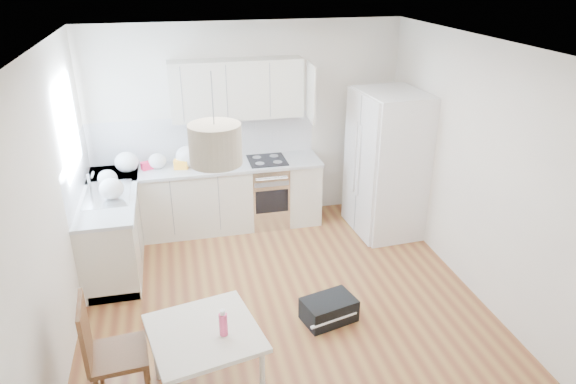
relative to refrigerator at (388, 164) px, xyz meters
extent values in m
plane|color=brown|center=(-1.71, -1.25, -0.95)|extent=(4.20, 4.20, 0.00)
plane|color=white|center=(-1.71, -1.25, 1.75)|extent=(4.20, 4.20, 0.00)
plane|color=white|center=(-1.71, 0.85, 0.40)|extent=(4.20, 0.00, 4.20)
plane|color=white|center=(-3.81, -1.25, 0.40)|extent=(0.00, 4.20, 4.20)
plane|color=white|center=(0.39, -1.25, 0.40)|extent=(0.00, 4.20, 4.20)
cube|color=#BFE0F9|center=(-3.80, -0.10, 0.80)|extent=(0.02, 1.00, 1.00)
cube|color=beige|center=(-2.31, 0.55, -0.51)|extent=(3.00, 0.60, 0.88)
cube|color=beige|center=(-3.51, -0.05, -0.51)|extent=(0.60, 1.80, 0.88)
cube|color=#B1B4B6|center=(-2.31, 0.55, -0.05)|extent=(3.02, 0.64, 0.04)
cube|color=#B1B4B6|center=(-3.51, -0.05, -0.05)|extent=(0.64, 1.82, 0.04)
cube|color=white|center=(-2.31, 0.85, 0.26)|extent=(3.00, 0.01, 0.58)
cube|color=white|center=(-3.80, -0.05, 0.26)|extent=(0.01, 1.80, 0.58)
cube|color=beige|center=(-1.86, 0.69, 0.92)|extent=(1.70, 0.32, 0.75)
cube|color=beige|center=(-2.61, -2.45, -0.31)|extent=(1.00, 1.00, 0.04)
cylinder|color=beige|center=(-2.19, -2.73, -0.64)|extent=(0.04, 0.04, 0.62)
cylinder|color=beige|center=(-3.03, -2.18, -0.64)|extent=(0.04, 0.04, 0.62)
cylinder|color=beige|center=(-2.34, -2.03, -0.64)|extent=(0.04, 0.04, 0.62)
cylinder|color=#E23E6E|center=(-2.46, -2.53, -0.17)|extent=(0.09, 0.09, 0.23)
cube|color=black|center=(-1.32, -1.73, -0.83)|extent=(0.59, 0.46, 0.24)
cylinder|color=#B8A98D|center=(-2.42, -2.31, 1.23)|extent=(0.42, 0.42, 0.30)
ellipsoid|color=white|center=(-3.32, 0.56, 0.10)|extent=(0.30, 0.25, 0.27)
ellipsoid|color=white|center=(-2.94, 0.60, 0.07)|extent=(0.22, 0.19, 0.20)
ellipsoid|color=white|center=(-2.55, 0.58, 0.11)|extent=(0.31, 0.26, 0.28)
ellipsoid|color=white|center=(-3.52, 0.13, 0.07)|extent=(0.23, 0.19, 0.21)
ellipsoid|color=white|center=(-3.44, -0.24, 0.09)|extent=(0.27, 0.23, 0.25)
cube|color=red|center=(-2.26, 0.55, 0.03)|extent=(0.19, 0.15, 0.11)
cube|color=#FFA428|center=(-2.65, 0.52, 0.03)|extent=(0.19, 0.14, 0.12)
cube|color=#BD1738|center=(-3.07, 0.59, 0.02)|extent=(0.17, 0.14, 0.10)
camera|label=1|loc=(-2.70, -5.81, 2.42)|focal=32.00mm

